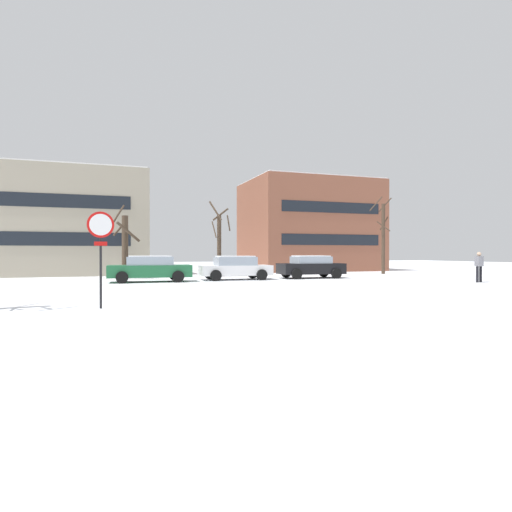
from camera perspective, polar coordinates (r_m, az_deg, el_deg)
ground_plane at (r=15.72m, az=-8.55°, el=-5.45°), size 120.00×120.00×0.00m
road_surface at (r=19.43m, az=-10.60°, el=-4.32°), size 80.00×9.57×0.00m
stop_sign at (r=13.52m, az=-19.46°, el=1.92°), size 0.76×0.17×2.80m
parked_car_green at (r=24.86m, az=-13.59°, el=-1.58°), size 4.53×2.14×1.44m
parked_car_white at (r=26.15m, az=-2.71°, el=-1.50°), size 4.26×2.26×1.42m
parked_car_black at (r=28.00m, az=7.11°, el=-1.36°), size 4.14×2.20×1.43m
pedestrian_crossing at (r=26.75m, az=26.89°, el=-1.01°), size 0.49×0.45×1.64m
tree_far_left at (r=28.00m, az=-16.61°, el=1.40°), size 1.64×1.67×4.59m
tree_far_mid at (r=29.58m, az=-4.78°, el=1.90°), size 1.61×1.64×5.04m
tree_far_right at (r=34.70m, az=16.12°, el=2.48°), size 1.63×1.62×5.98m
building_far_left at (r=37.61m, az=-24.26°, el=3.76°), size 12.82×11.76×7.63m
building_far_right at (r=40.91m, az=6.84°, el=3.88°), size 11.25×8.72×8.13m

